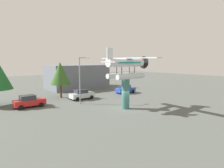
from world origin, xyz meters
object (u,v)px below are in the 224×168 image
object	(u,v)px
display_pedestal	(126,94)
car_far_blue	(125,89)
streetlight_primary	(81,77)
car_near_red	(29,101)
tree_east	(60,73)
storefront_building	(77,77)
car_mid_silver	(82,94)
floatplane_monument	(126,66)

from	to	relation	value
display_pedestal	car_far_blue	size ratio (longest dim) A/B	1.00
streetlight_primary	display_pedestal	bearing A→B (deg)	-63.28
car_near_red	tree_east	size ratio (longest dim) A/B	0.66
car_far_blue	storefront_building	distance (m)	13.50
car_mid_silver	tree_east	world-z (taller)	tree_east
car_mid_silver	storefront_building	bearing A→B (deg)	65.05
car_far_blue	tree_east	size ratio (longest dim) A/B	0.66
car_near_red	car_mid_silver	xyz separation A→B (m)	(8.67, 0.25, 0.00)
car_mid_silver	storefront_building	world-z (taller)	storefront_building
car_far_blue	storefront_building	xyz separation A→B (m)	(-4.17, 12.69, 1.91)
car_mid_silver	storefront_building	xyz separation A→B (m)	(5.88, 12.65, 1.91)
streetlight_primary	storefront_building	distance (m)	17.30
car_far_blue	streetlight_primary	size ratio (longest dim) A/B	0.59
display_pedestal	tree_east	distance (m)	13.74
floatplane_monument	storefront_building	xyz separation A→B (m)	(4.16, 22.00, -3.08)
display_pedestal	car_far_blue	xyz separation A→B (m)	(8.46, 9.31, -1.22)
floatplane_monument	car_far_blue	world-z (taller)	floatplane_monument
car_far_blue	storefront_building	size ratio (longest dim) A/B	0.31
car_mid_silver	floatplane_monument	bearing A→B (deg)	-79.57
streetlight_primary	car_mid_silver	bearing A→B (deg)	59.30
display_pedestal	streetlight_primary	size ratio (longest dim) A/B	0.59
streetlight_primary	tree_east	size ratio (longest dim) A/B	1.12
display_pedestal	car_near_red	xyz separation A→B (m)	(-10.26, 9.11, -1.22)
streetlight_primary	storefront_building	size ratio (longest dim) A/B	0.52
car_mid_silver	car_far_blue	distance (m)	10.05
car_mid_silver	streetlight_primary	size ratio (longest dim) A/B	0.59
display_pedestal	streetlight_primary	world-z (taller)	streetlight_primary
car_near_red	streetlight_primary	bearing A→B (deg)	-20.38
display_pedestal	car_near_red	bearing A→B (deg)	138.41
car_mid_silver	tree_east	distance (m)	5.52
car_mid_silver	car_far_blue	xyz separation A→B (m)	(10.05, -0.05, 0.00)
car_far_blue	tree_east	xyz separation A→B (m)	(-12.25, 3.71, 3.50)
storefront_building	tree_east	size ratio (longest dim) A/B	2.15
streetlight_primary	car_near_red	bearing A→B (deg)	159.62
floatplane_monument	storefront_building	size ratio (longest dim) A/B	0.76
display_pedestal	streetlight_primary	bearing A→B (deg)	116.72
car_mid_silver	storefront_building	distance (m)	14.08
floatplane_monument	car_mid_silver	size ratio (longest dim) A/B	2.48
floatplane_monument	car_near_red	world-z (taller)	floatplane_monument
car_far_blue	storefront_building	world-z (taller)	storefront_building
storefront_building	tree_east	xyz separation A→B (m)	(-8.08, -8.99, 1.58)
car_near_red	car_far_blue	world-z (taller)	same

